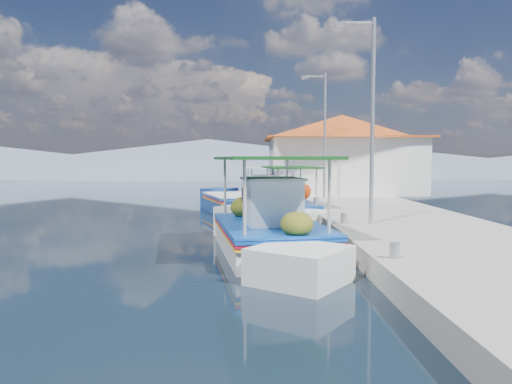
{
  "coord_description": "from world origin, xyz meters",
  "views": [
    {
      "loc": [
        1.01,
        -12.07,
        2.42
      ],
      "look_at": [
        1.2,
        4.0,
        1.3
      ],
      "focal_mm": 33.48,
      "sensor_mm": 36.0,
      "label": 1
    }
  ],
  "objects": [
    {
      "name": "caique_far",
      "position": [
        1.72,
        12.32,
        0.42
      ],
      "size": [
        2.13,
        6.41,
        2.25
      ],
      "rotation": [
        0.0,
        0.0,
        0.06
      ],
      "color": "white",
      "rests_on": "ground"
    },
    {
      "name": "lamp_post_near",
      "position": [
        4.51,
        2.0,
        3.85
      ],
      "size": [
        1.21,
        0.14,
        6.0
      ],
      "color": "#A5A8AD",
      "rests_on": "quay"
    },
    {
      "name": "quay",
      "position": [
        5.9,
        6.0,
        0.25
      ],
      "size": [
        5.0,
        44.0,
        0.5
      ],
      "primitive_type": "cube",
      "color": "#A09D95",
      "rests_on": "ground"
    },
    {
      "name": "mountain_ridge",
      "position": [
        6.54,
        56.0,
        2.04
      ],
      "size": [
        171.4,
        96.0,
        5.5
      ],
      "color": "slate",
      "rests_on": "ground"
    },
    {
      "name": "ground",
      "position": [
        0.0,
        0.0,
        0.0
      ],
      "size": [
        160.0,
        160.0,
        0.0
      ],
      "primitive_type": "plane",
      "color": "black",
      "rests_on": "ground"
    },
    {
      "name": "caique_blue_hull",
      "position": [
        0.21,
        9.68,
        0.33
      ],
      "size": [
        3.32,
        6.53,
        1.22
      ],
      "rotation": [
        0.0,
        0.0,
        -0.3
      ],
      "color": "navy",
      "rests_on": "ground"
    },
    {
      "name": "caique_green_canopy",
      "position": [
        2.61,
        6.98,
        0.35
      ],
      "size": [
        2.27,
        6.24,
        2.34
      ],
      "rotation": [
        0.0,
        0.0,
        -0.1
      ],
      "color": "white",
      "rests_on": "ground"
    },
    {
      "name": "main_caique",
      "position": [
        1.52,
        0.08,
        0.53
      ],
      "size": [
        3.27,
        8.23,
        2.74
      ],
      "rotation": [
        0.0,
        0.0,
        -0.16
      ],
      "color": "white",
      "rests_on": "ground"
    },
    {
      "name": "bollards",
      "position": [
        3.8,
        5.25,
        0.65
      ],
      "size": [
        0.2,
        17.2,
        0.3
      ],
      "color": "#A5A8AD",
      "rests_on": "quay"
    },
    {
      "name": "harbor_building",
      "position": [
        6.2,
        15.0,
        2.78
      ],
      "size": [
        10.49,
        10.49,
        4.4
      ],
      "color": "white",
      "rests_on": "quay"
    },
    {
      "name": "lamp_post_far",
      "position": [
        4.51,
        11.0,
        3.85
      ],
      "size": [
        1.21,
        0.14,
        6.0
      ],
      "color": "#A5A8AD",
      "rests_on": "quay"
    }
  ]
}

